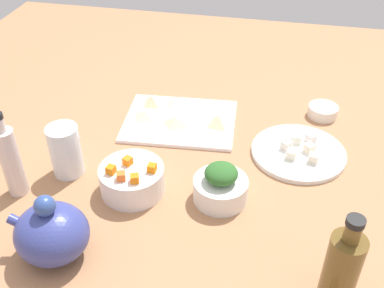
{
  "coord_description": "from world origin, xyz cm",
  "views": [
    {
      "loc": [
        -18.55,
        87.86,
        75.01
      ],
      "look_at": [
        0.0,
        0.0,
        8.0
      ],
      "focal_mm": 43.31,
      "sensor_mm": 36.0,
      "label": 1
    }
  ],
  "objects_px": {
    "bottle_1": "(11,161)",
    "drinking_glass_0": "(65,151)",
    "bowl_greens": "(220,190)",
    "plate_tofu": "(298,152)",
    "bottle_0": "(342,268)",
    "teapot": "(52,233)",
    "bowl_small_side": "(323,111)",
    "cutting_board": "(180,121)",
    "bowl_carrots": "(132,179)"
  },
  "relations": [
    {
      "from": "teapot",
      "to": "drinking_glass_0",
      "type": "relative_size",
      "value": 1.26
    },
    {
      "from": "bowl_carrots",
      "to": "bottle_1",
      "type": "relative_size",
      "value": 0.69
    },
    {
      "from": "drinking_glass_0",
      "to": "bowl_greens",
      "type": "bearing_deg",
      "value": 177.13
    },
    {
      "from": "bowl_carrots",
      "to": "teapot",
      "type": "bearing_deg",
      "value": 66.53
    },
    {
      "from": "drinking_glass_0",
      "to": "bowl_small_side",
      "type": "bearing_deg",
      "value": -147.85
    },
    {
      "from": "plate_tofu",
      "to": "bowl_carrots",
      "type": "xyz_separation_m",
      "value": [
        0.37,
        0.21,
        0.03
      ]
    },
    {
      "from": "plate_tofu",
      "to": "bottle_1",
      "type": "relative_size",
      "value": 1.12
    },
    {
      "from": "cutting_board",
      "to": "bottle_1",
      "type": "relative_size",
      "value": 1.43
    },
    {
      "from": "bottle_1",
      "to": "drinking_glass_0",
      "type": "relative_size",
      "value": 1.67
    },
    {
      "from": "bottle_1",
      "to": "bowl_carrots",
      "type": "bearing_deg",
      "value": -167.3
    },
    {
      "from": "bowl_small_side",
      "to": "teapot",
      "type": "distance_m",
      "value": 0.81
    },
    {
      "from": "cutting_board",
      "to": "bottle_1",
      "type": "height_order",
      "value": "bottle_1"
    },
    {
      "from": "bowl_carrots",
      "to": "teapot",
      "type": "height_order",
      "value": "teapot"
    },
    {
      "from": "bottle_1",
      "to": "plate_tofu",
      "type": "bearing_deg",
      "value": -156.42
    },
    {
      "from": "bowl_small_side",
      "to": "drinking_glass_0",
      "type": "distance_m",
      "value": 0.71
    },
    {
      "from": "plate_tofu",
      "to": "bowl_greens",
      "type": "distance_m",
      "value": 0.26
    },
    {
      "from": "bowl_greens",
      "to": "teapot",
      "type": "distance_m",
      "value": 0.37
    },
    {
      "from": "bottle_0",
      "to": "drinking_glass_0",
      "type": "bearing_deg",
      "value": -20.58
    },
    {
      "from": "cutting_board",
      "to": "drinking_glass_0",
      "type": "relative_size",
      "value": 2.38
    },
    {
      "from": "teapot",
      "to": "bottle_0",
      "type": "distance_m",
      "value": 0.53
    },
    {
      "from": "bowl_greens",
      "to": "drinking_glass_0",
      "type": "xyz_separation_m",
      "value": [
        0.37,
        -0.02,
        0.04
      ]
    },
    {
      "from": "plate_tofu",
      "to": "teapot",
      "type": "height_order",
      "value": "teapot"
    },
    {
      "from": "cutting_board",
      "to": "bottle_1",
      "type": "distance_m",
      "value": 0.47
    },
    {
      "from": "bottle_1",
      "to": "drinking_glass_0",
      "type": "bearing_deg",
      "value": -133.17
    },
    {
      "from": "bowl_small_side",
      "to": "bottle_0",
      "type": "xyz_separation_m",
      "value": [
        -0.01,
        0.61,
        0.07
      ]
    },
    {
      "from": "plate_tofu",
      "to": "teapot",
      "type": "xyz_separation_m",
      "value": [
        0.46,
        0.42,
        0.05
      ]
    },
    {
      "from": "bowl_carrots",
      "to": "bottle_0",
      "type": "bearing_deg",
      "value": 155.85
    },
    {
      "from": "cutting_board",
      "to": "drinking_glass_0",
      "type": "distance_m",
      "value": 0.34
    },
    {
      "from": "cutting_board",
      "to": "teapot",
      "type": "bearing_deg",
      "value": 75.09
    },
    {
      "from": "plate_tofu",
      "to": "bottle_0",
      "type": "xyz_separation_m",
      "value": [
        -0.07,
        0.41,
        0.08
      ]
    },
    {
      "from": "plate_tofu",
      "to": "bottle_1",
      "type": "bearing_deg",
      "value": 23.58
    },
    {
      "from": "bowl_carrots",
      "to": "bottle_1",
      "type": "xyz_separation_m",
      "value": [
        0.25,
        0.06,
        0.06
      ]
    },
    {
      "from": "plate_tofu",
      "to": "bowl_greens",
      "type": "height_order",
      "value": "bowl_greens"
    },
    {
      "from": "cutting_board",
      "to": "bowl_small_side",
      "type": "height_order",
      "value": "bowl_small_side"
    },
    {
      "from": "cutting_board",
      "to": "bowl_small_side",
      "type": "distance_m",
      "value": 0.4
    },
    {
      "from": "plate_tofu",
      "to": "bottle_0",
      "type": "relative_size",
      "value": 1.18
    },
    {
      "from": "bowl_small_side",
      "to": "plate_tofu",
      "type": "bearing_deg",
      "value": 72.4
    },
    {
      "from": "bottle_1",
      "to": "bottle_0",
      "type": "bearing_deg",
      "value": 168.56
    },
    {
      "from": "bowl_greens",
      "to": "drinking_glass_0",
      "type": "relative_size",
      "value": 0.96
    },
    {
      "from": "cutting_board",
      "to": "bowl_small_side",
      "type": "xyz_separation_m",
      "value": [
        -0.39,
        -0.12,
        0.01
      ]
    },
    {
      "from": "bowl_greens",
      "to": "plate_tofu",
      "type": "bearing_deg",
      "value": -129.83
    },
    {
      "from": "drinking_glass_0",
      "to": "teapot",
      "type": "bearing_deg",
      "value": 108.31
    },
    {
      "from": "teapot",
      "to": "drinking_glass_0",
      "type": "bearing_deg",
      "value": -71.69
    },
    {
      "from": "bowl_greens",
      "to": "bowl_small_side",
      "type": "height_order",
      "value": "bowl_greens"
    },
    {
      "from": "bowl_greens",
      "to": "bowl_small_side",
      "type": "distance_m",
      "value": 0.46
    },
    {
      "from": "bowl_small_side",
      "to": "bottle_1",
      "type": "relative_size",
      "value": 0.39
    },
    {
      "from": "plate_tofu",
      "to": "bowl_small_side",
      "type": "xyz_separation_m",
      "value": [
        -0.06,
        -0.19,
        0.01
      ]
    },
    {
      "from": "bowl_carrots",
      "to": "drinking_glass_0",
      "type": "height_order",
      "value": "drinking_glass_0"
    },
    {
      "from": "bowl_greens",
      "to": "drinking_glass_0",
      "type": "distance_m",
      "value": 0.37
    },
    {
      "from": "bowl_greens",
      "to": "bottle_1",
      "type": "relative_size",
      "value": 0.58
    }
  ]
}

